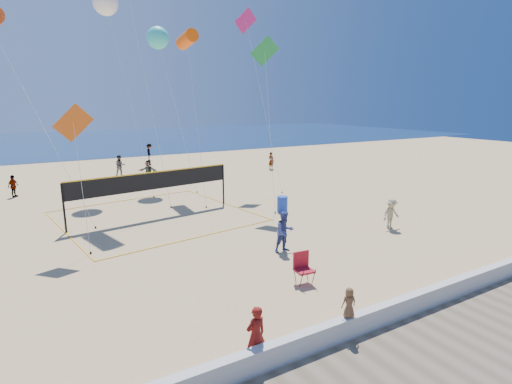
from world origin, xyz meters
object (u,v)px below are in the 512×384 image
camp_chair (303,266)px  woman (256,335)px  volleyball_net (153,186)px  trash_barrel (282,204)px

camp_chair → woman: bearing=-134.4°
woman → volleyball_net: size_ratio=0.14×
trash_barrel → volleyball_net: (-6.72, 2.75, 1.29)m
camp_chair → volleyball_net: size_ratio=0.12×
woman → trash_barrel: size_ratio=1.66×
woman → camp_chair: bearing=-146.6°
woman → camp_chair: (3.65, 3.01, -0.11)m
woman → volleyball_net: (1.57, 13.95, 0.99)m
woman → volleyball_net: volleyball_net is taller
trash_barrel → volleyball_net: 7.37m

